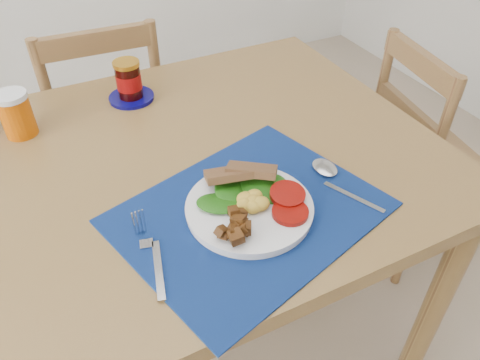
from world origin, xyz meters
The scene contains 9 objects.
table centered at (0.00, 0.20, 0.67)m, with size 1.40×0.90×0.75m.
chair_far centered at (0.07, 0.83, 0.54)m, with size 0.41×0.39×1.05m.
chair_end centered at (0.96, 0.24, 0.52)m, with size 0.41×0.43×1.00m.
placemat centered at (0.17, -0.03, 0.75)m, with size 0.48×0.38×0.00m, color #040932.
breakfast_plate centered at (0.17, -0.03, 0.77)m, with size 0.24×0.24×0.06m.
fork centered at (-0.03, -0.04, 0.76)m, with size 0.04×0.19×0.00m.
spoon centered at (0.38, -0.01, 0.76)m, with size 0.07×0.20×0.01m.
juice_glass centered at (-0.18, 0.46, 0.80)m, with size 0.07×0.07×0.10m, color #BC4F05.
jam_on_saucer centered at (0.10, 0.50, 0.80)m, with size 0.12×0.12×0.11m.
Camera 1 is at (-0.14, -0.60, 1.39)m, focal length 35.00 mm.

